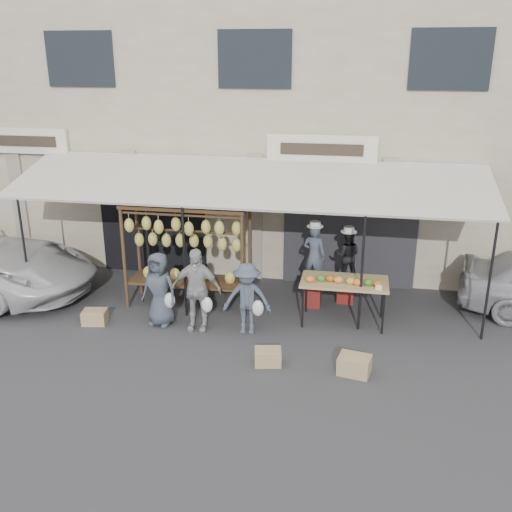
{
  "coord_description": "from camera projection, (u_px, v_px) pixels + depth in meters",
  "views": [
    {
      "loc": [
        2.36,
        -9.13,
        5.07
      ],
      "look_at": [
        0.41,
        1.4,
        1.3
      ],
      "focal_mm": 40.0,
      "sensor_mm": 36.0,
      "label": 1
    }
  ],
  "objects": [
    {
      "name": "customer_left",
      "position": [
        159.0,
        289.0,
        11.16
      ],
      "size": [
        0.81,
        0.61,
        1.5
      ],
      "primitive_type": "imported",
      "rotation": [
        0.0,
        0.0,
        -0.19
      ],
      "color": "#3B424D",
      "rests_on": "ground_plane"
    },
    {
      "name": "crate_near_b",
      "position": [
        354.0,
        365.0,
        9.58
      ],
      "size": [
        0.59,
        0.49,
        0.31
      ],
      "primitive_type": "cube",
      "rotation": [
        0.0,
        0.0,
        -0.2
      ],
      "color": "tan",
      "rests_on": "ground_plane"
    },
    {
      "name": "stool_right",
      "position": [
        345.0,
        291.0,
        12.37
      ],
      "size": [
        0.39,
        0.39,
        0.5
      ],
      "primitive_type": "cube",
      "rotation": [
        0.0,
        0.0,
        0.11
      ],
      "color": "maroon",
      "rests_on": "ground_plane"
    },
    {
      "name": "stool_left",
      "position": [
        313.0,
        295.0,
        12.16
      ],
      "size": [
        0.4,
        0.4,
        0.49
      ],
      "primitive_type": "cube",
      "rotation": [
        0.0,
        0.0,
        0.16
      ],
      "color": "maroon",
      "rests_on": "ground_plane"
    },
    {
      "name": "crate_far",
      "position": [
        95.0,
        317.0,
        11.38
      ],
      "size": [
        0.51,
        0.42,
        0.28
      ],
      "primitive_type": "cube",
      "rotation": [
        0.0,
        0.0,
        0.16
      ],
      "color": "tan",
      "rests_on": "ground_plane"
    },
    {
      "name": "customer_right",
      "position": [
        247.0,
        299.0,
        10.83
      ],
      "size": [
        0.96,
        0.61,
        1.41
      ],
      "primitive_type": "imported",
      "rotation": [
        0.0,
        0.0,
        0.09
      ],
      "color": "#3F4A5C",
      "rests_on": "ground_plane"
    },
    {
      "name": "customer_mid",
      "position": [
        196.0,
        289.0,
        10.94
      ],
      "size": [
        0.98,
        0.44,
        1.66
      ],
      "primitive_type": "imported",
      "rotation": [
        0.0,
        0.0,
        0.03
      ],
      "color": "#A3A3A3",
      "rests_on": "ground_plane"
    },
    {
      "name": "awning",
      "position": [
        245.0,
        183.0,
        11.81
      ],
      "size": [
        10.0,
        2.35,
        2.92
      ],
      "color": "beige",
      "rests_on": "ground_plane"
    },
    {
      "name": "crate_near_a",
      "position": [
        268.0,
        357.0,
        9.88
      ],
      "size": [
        0.51,
        0.43,
        0.27
      ],
      "primitive_type": "cube",
      "rotation": [
        0.0,
        0.0,
        0.19
      ],
      "color": "tan",
      "rests_on": "ground_plane"
    },
    {
      "name": "produce_table",
      "position": [
        344.0,
        283.0,
        11.14
      ],
      "size": [
        1.7,
        0.9,
        1.04
      ],
      "color": "tan",
      "rests_on": "ground_plane"
    },
    {
      "name": "ground_plane",
      "position": [
        220.0,
        345.0,
        10.55
      ],
      "size": [
        90.0,
        90.0,
        0.0
      ],
      "primitive_type": "plane",
      "color": "#2D2D30"
    },
    {
      "name": "shophouse",
      "position": [
        275.0,
        112.0,
        15.37
      ],
      "size": [
        24.0,
        6.15,
        7.3
      ],
      "color": "#C1AF97",
      "rests_on": "ground_plane"
    },
    {
      "name": "banana_rack",
      "position": [
        186.0,
        236.0,
        11.75
      ],
      "size": [
        2.6,
        0.9,
        2.24
      ],
      "color": "#452917",
      "rests_on": "ground_plane"
    },
    {
      "name": "vendor_right",
      "position": [
        347.0,
        256.0,
        12.1
      ],
      "size": [
        0.56,
        0.44,
        1.12
      ],
      "primitive_type": "imported",
      "rotation": [
        0.0,
        0.0,
        3.11
      ],
      "color": "black",
      "rests_on": "stool_right"
    },
    {
      "name": "vendor_left",
      "position": [
        314.0,
        255.0,
        11.87
      ],
      "size": [
        0.54,
        0.41,
        1.32
      ],
      "primitive_type": "imported",
      "rotation": [
        0.0,
        0.0,
        2.93
      ],
      "color": "#424B58",
      "rests_on": "stool_left"
    }
  ]
}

